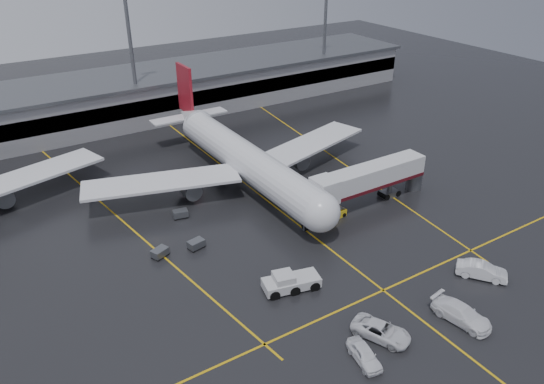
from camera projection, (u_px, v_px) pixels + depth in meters
ground at (276, 208)px, 74.51m from camera, size 220.00×220.00×0.00m
apron_line_centre at (276, 208)px, 74.50m from camera, size 0.25×90.00×0.02m
apron_line_stop at (383, 290)px, 58.07m from camera, size 60.00×0.25×0.02m
apron_line_left at (116, 216)px, 72.52m from camera, size 9.99×69.35×0.02m
apron_line_right at (332, 156)px, 90.47m from camera, size 7.57×69.64×0.02m
terminal at (152, 93)px, 108.28m from camera, size 122.00×19.00×8.60m
light_mast_mid at (131, 52)px, 96.73m from camera, size 3.00×1.20×25.45m
light_mast_right at (325, 28)px, 117.99m from camera, size 3.00×1.20×25.45m
main_airliner at (242, 157)px, 79.78m from camera, size 48.80×45.60×14.10m
jet_bridge at (370, 179)px, 73.79m from camera, size 19.90×3.40×6.05m
pushback_tractor at (290, 282)px, 57.91m from camera, size 6.75×3.99×2.26m
belt_loader at (335, 214)px, 71.89m from camera, size 3.37×1.91×2.03m
service_van_a at (381, 331)px, 51.26m from camera, size 4.88×6.44×1.62m
service_van_b at (462, 314)px, 53.30m from camera, size 3.53×6.64×1.83m
service_van_c at (482, 271)px, 59.78m from camera, size 4.94×5.64×1.85m
service_van_d at (364, 355)px, 48.55m from camera, size 2.63×4.76×1.53m
baggage_cart_a at (196, 244)px, 65.18m from camera, size 2.22×1.67×1.12m
baggage_cart_b at (160, 252)px, 63.54m from camera, size 2.34×1.96×1.12m
baggage_cart_c at (180, 214)px, 71.81m from camera, size 2.21×1.65×1.12m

